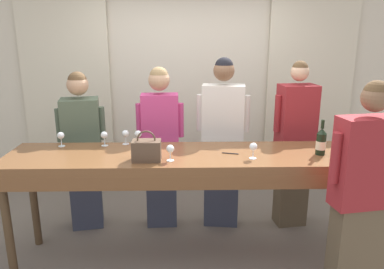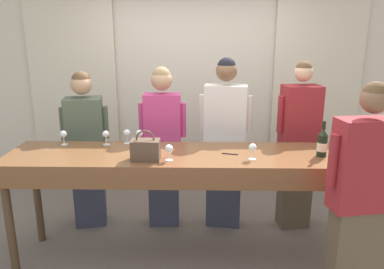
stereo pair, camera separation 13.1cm
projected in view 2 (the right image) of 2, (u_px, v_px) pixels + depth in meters
The scene contains 19 objects.
ground_plane at pixel (192, 257), 3.49m from camera, with size 18.00×18.00×0.00m, color #70665B.
wall_back at pixel (194, 83), 4.76m from camera, with size 12.00×0.06×2.80m.
curtain_panel_left at pixel (74, 88), 4.74m from camera, with size 1.09×0.03×2.69m.
curtain_panel_right at pixel (316, 89), 4.68m from camera, with size 1.09×0.03×2.69m.
tasting_bar at pixel (192, 164), 3.22m from camera, with size 3.19×0.70×1.02m.
wine_bottle at pixel (322, 143), 3.12m from camera, with size 0.08×0.08×0.30m.
handbag at pixel (146, 149), 3.03m from camera, with size 0.23×0.14×0.25m.
wine_glass_front_left at pixel (63, 135), 3.44m from camera, with size 0.06×0.06×0.13m.
wine_glass_front_mid at pixel (169, 149), 3.02m from camera, with size 0.06×0.06×0.13m.
wine_glass_front_right at pixel (106, 135), 3.44m from camera, with size 0.06×0.06×0.13m.
wine_glass_center_left at pixel (139, 134), 3.47m from camera, with size 0.06×0.06×0.13m.
wine_glass_center_mid at pixel (253, 148), 3.04m from camera, with size 0.06×0.06×0.13m.
wine_glass_center_right at pixel (127, 134), 3.48m from camera, with size 0.06×0.06×0.13m.
pen at pixel (230, 154), 3.19m from camera, with size 0.14×0.05×0.01m.
guest_olive_jacket at pixel (86, 149), 3.90m from camera, with size 0.49×0.34×1.66m.
guest_pink_top at pixel (163, 144), 3.87m from camera, with size 0.49×0.22×1.70m.
guest_cream_sweater at pixel (225, 142), 3.85m from camera, with size 0.54×0.25×1.79m.
guest_striped_shirt at pixel (298, 146), 3.85m from camera, with size 0.48×0.30×1.76m.
host_pouring at pixel (362, 200), 2.63m from camera, with size 0.57×0.27×1.73m.
Camera 2 is at (0.06, -3.06, 2.03)m, focal length 35.00 mm.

